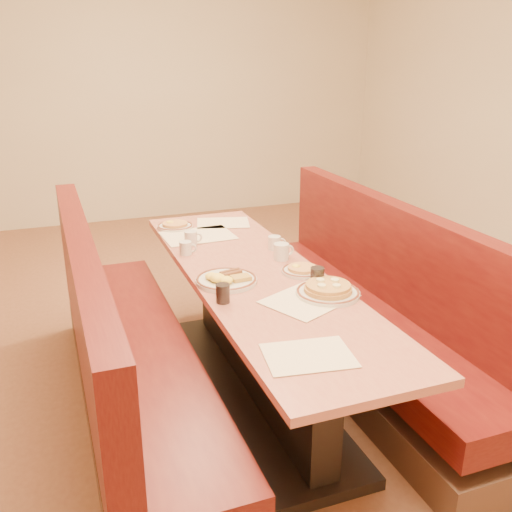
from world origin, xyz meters
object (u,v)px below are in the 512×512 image
object	(u,v)px
coffee_mug_a	(282,251)
coffee_mug_c	(275,243)
eggs_plate	(226,279)
diner_table	(256,336)
pancake_plate	(328,291)
coffee_mug_d	(191,238)
booth_right	(369,318)
soda_tumbler_near	(223,293)
booth_left	(125,361)
coffee_mug_b	(186,248)
soda_tumbler_mid	(317,277)

from	to	relation	value
coffee_mug_a	coffee_mug_c	world-z (taller)	coffee_mug_a
eggs_plate	coffee_mug_c	world-z (taller)	coffee_mug_c
diner_table	pancake_plate	size ratio (longest dim) A/B	7.94
coffee_mug_d	eggs_plate	bearing A→B (deg)	-79.13
booth_right	coffee_mug_c	world-z (taller)	booth_right
coffee_mug_a	diner_table	bearing A→B (deg)	-147.99
pancake_plate	coffee_mug_d	size ratio (longest dim) A/B	2.81
coffee_mug_d	soda_tumbler_near	world-z (taller)	soda_tumbler_near
booth_left	eggs_plate	distance (m)	0.68
coffee_mug_b	soda_tumbler_near	bearing A→B (deg)	-66.32
eggs_plate	soda_tumbler_near	size ratio (longest dim) A/B	3.45
diner_table	booth_left	xyz separation A→B (m)	(-0.73, 0.00, -0.01)
coffee_mug_a	coffee_mug_b	bearing A→B (deg)	146.01
coffee_mug_b	soda_tumbler_mid	xyz separation A→B (m)	(0.51, -0.71, 0.01)
booth_right	soda_tumbler_mid	size ratio (longest dim) A/B	25.38
soda_tumbler_near	soda_tumbler_mid	xyz separation A→B (m)	(0.51, 0.03, 0.00)
diner_table	coffee_mug_a	bearing A→B (deg)	36.68
diner_table	coffee_mug_d	world-z (taller)	coffee_mug_d
soda_tumbler_mid	coffee_mug_a	bearing A→B (deg)	91.89
coffee_mug_a	booth_left	bearing A→B (deg)	-174.98
booth_right	coffee_mug_d	bearing A→B (deg)	146.86
booth_left	booth_right	distance (m)	1.46
eggs_plate	soda_tumbler_mid	bearing A→B (deg)	-25.45
pancake_plate	coffee_mug_b	xyz separation A→B (m)	(-0.51, 0.83, 0.02)
diner_table	soda_tumbler_mid	bearing A→B (deg)	-48.76
coffee_mug_d	soda_tumbler_near	distance (m)	0.91
eggs_plate	soda_tumbler_near	distance (m)	0.25
coffee_mug_a	soda_tumbler_near	world-z (taller)	coffee_mug_a
coffee_mug_c	booth_right	bearing A→B (deg)	-22.21
eggs_plate	coffee_mug_b	distance (m)	0.51
pancake_plate	diner_table	bearing A→B (deg)	120.14
diner_table	eggs_plate	xyz separation A→B (m)	(-0.19, -0.06, 0.39)
booth_left	soda_tumbler_near	world-z (taller)	booth_left
soda_tumbler_mid	coffee_mug_c	bearing A→B (deg)	88.46
eggs_plate	coffee_mug_d	xyz separation A→B (m)	(-0.01, 0.67, 0.02)
booth_right	soda_tumbler_near	size ratio (longest dim) A/B	26.94
eggs_plate	coffee_mug_a	xyz separation A→B (m)	(0.41, 0.23, 0.03)
coffee_mug_b	coffee_mug_c	world-z (taller)	coffee_mug_c
soda_tumbler_near	soda_tumbler_mid	size ratio (longest dim) A/B	0.94
soda_tumbler_near	coffee_mug_a	bearing A→B (deg)	42.40
eggs_plate	coffee_mug_d	distance (m)	0.67
coffee_mug_a	soda_tumbler_mid	size ratio (longest dim) A/B	1.27
booth_left	pancake_plate	world-z (taller)	booth_left
diner_table	coffee_mug_c	world-z (taller)	coffee_mug_c
coffee_mug_c	soda_tumbler_near	distance (m)	0.82
soda_tumbler_mid	soda_tumbler_near	bearing A→B (deg)	-176.90
eggs_plate	soda_tumbler_near	world-z (taller)	soda_tumbler_near
soda_tumbler_mid	diner_table	bearing A→B (deg)	131.24
coffee_mug_d	coffee_mug_b	bearing A→B (deg)	-103.98
pancake_plate	eggs_plate	xyz separation A→B (m)	(-0.42, 0.33, -0.01)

